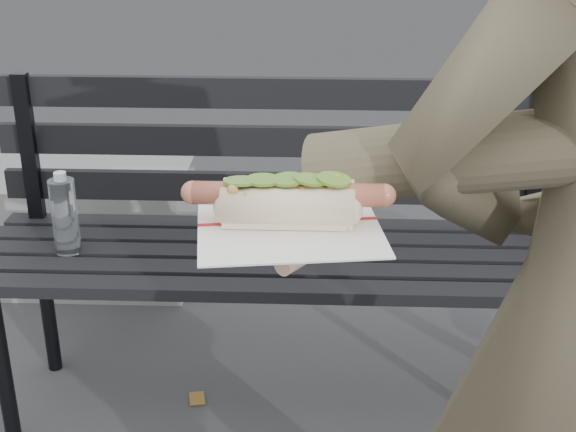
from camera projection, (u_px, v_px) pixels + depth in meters
The scene contains 3 objects.
park_bench at pixel (273, 224), 2.05m from camera, with size 1.50×0.44×0.88m.
concrete_block at pixel (20, 226), 2.84m from camera, with size 1.20×0.40×0.40m, color slate.
held_hotdog at pixel (466, 167), 0.89m from camera, with size 0.63×0.31×0.20m.
Camera 1 is at (0.08, -0.88, 1.36)m, focal length 50.00 mm.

